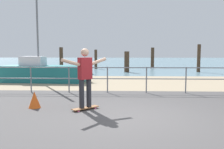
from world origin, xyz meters
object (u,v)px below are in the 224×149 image
Objects in this scene: skateboard at (85,108)px; skateboarder at (85,74)px; sailboat at (47,73)px; traffic_cone at (35,100)px.

skateboarder is at bearing -56.31° from skateboard.
skateboard is (3.00, -6.04, -0.46)m from sailboat.
sailboat reaches higher than skateboard.
skateboard is 1.45× the size of traffic_cone.
traffic_cone is at bearing -75.76° from sailboat.
traffic_cone is at bearing 173.46° from skateboarder.
traffic_cone reaches higher than skateboard.
skateboarder reaches higher than skateboard.
skateboard is 0.44× the size of skateboarder.
sailboat is 7.83× the size of skateboard.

